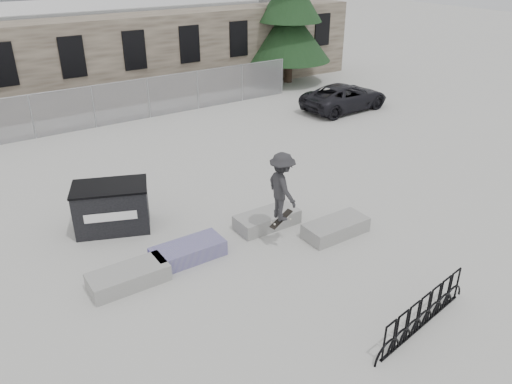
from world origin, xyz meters
TOP-DOWN VIEW (x-y plane):
  - ground at (0.00, 0.00)m, footprint 120.00×120.00m
  - stone_wall at (0.00, 16.24)m, footprint 36.00×2.58m
  - chainlink_fence at (-0.00, 12.50)m, footprint 22.06×0.06m
  - planter_far_left at (-3.19, -0.19)m, footprint 2.00×0.90m
  - planter_center_left at (-1.39, 0.04)m, footprint 2.00×0.90m
  - planter_center_right at (1.45, 0.29)m, footprint 2.00×0.90m
  - planter_offset at (2.88, -1.26)m, footprint 2.00×0.90m
  - dumpster at (-2.53, 2.79)m, footprint 2.54×2.06m
  - bike_rack at (1.76, -5.41)m, footprint 3.56×0.59m
  - spruce_tree at (12.96, 14.51)m, footprint 5.16×5.16m
  - suv at (11.84, 8.07)m, footprint 4.99×2.45m
  - skateboarder at (1.23, -0.73)m, footprint 0.91×1.37m

SIDE VIEW (x-z plane):
  - ground at x=0.00m, z-range 0.00..0.00m
  - planter_far_left at x=-3.19m, z-range 0.02..0.47m
  - planter_center_left at x=-1.39m, z-range 0.02..0.47m
  - planter_center_right at x=1.45m, z-range 0.02..0.47m
  - planter_offset at x=2.88m, z-range 0.02..0.47m
  - bike_rack at x=1.76m, z-range -0.01..0.89m
  - suv at x=11.84m, z-range 0.00..1.36m
  - dumpster at x=-2.53m, z-range 0.01..1.45m
  - chainlink_fence at x=0.00m, z-range 0.03..2.05m
  - skateboarder at x=1.23m, z-range 0.72..2.92m
  - stone_wall at x=0.00m, z-range 0.01..4.51m
  - spruce_tree at x=12.96m, z-range -1.13..10.37m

